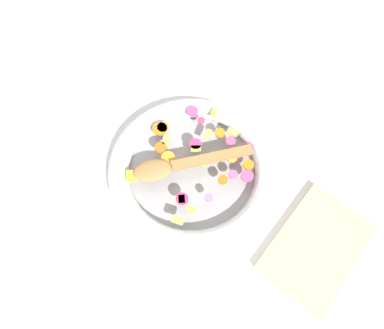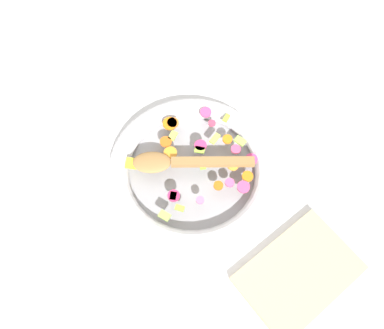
% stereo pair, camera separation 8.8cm
% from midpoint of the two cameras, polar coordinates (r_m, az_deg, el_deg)
% --- Properties ---
extents(ground_plane, '(4.00, 4.00, 0.00)m').
position_cam_midpoint_polar(ground_plane, '(0.92, -2.71, -1.64)').
color(ground_plane, silver).
extents(skillet, '(0.41, 0.41, 0.05)m').
position_cam_midpoint_polar(skillet, '(0.90, -2.77, -1.06)').
color(skillet, gray).
rests_on(skillet, ground_plane).
extents(chopped_vegetables, '(0.30, 0.28, 0.01)m').
position_cam_midpoint_polar(chopped_vegetables, '(0.89, -1.89, 1.44)').
color(chopped_vegetables, orange).
rests_on(chopped_vegetables, skillet).
extents(wooden_spoon, '(0.25, 0.20, 0.01)m').
position_cam_midpoint_polar(wooden_spoon, '(0.87, -4.72, -0.31)').
color(wooden_spoon, olive).
rests_on(wooden_spoon, chopped_vegetables).
extents(cutting_board, '(0.25, 0.17, 0.02)m').
position_cam_midpoint_polar(cutting_board, '(0.89, 15.85, -12.24)').
color(cutting_board, tan).
rests_on(cutting_board, ground_plane).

